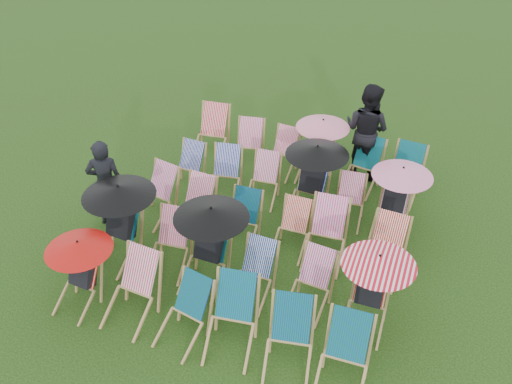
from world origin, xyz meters
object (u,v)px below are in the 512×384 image
(deckchair_0, at_px, (78,273))
(deckchair_29, at_px, (404,174))
(person_rear, at_px, (367,130))
(person_left, at_px, (106,183))
(deckchair_5, at_px, (344,360))

(deckchair_0, relative_size, deckchair_29, 1.21)
(deckchair_29, xyz_separation_m, person_rear, (-0.89, 0.56, 0.49))
(deckchair_0, xyz_separation_m, person_left, (-0.69, 1.87, 0.23))
(deckchair_5, relative_size, deckchair_29, 1.02)
(deckchair_5, xyz_separation_m, deckchair_29, (0.06, 4.61, -0.01))
(deckchair_0, height_order, person_rear, person_rear)
(deckchair_0, relative_size, person_rear, 0.60)
(person_rear, bearing_deg, deckchair_29, 167.02)
(deckchair_5, height_order, person_left, person_left)
(deckchair_0, relative_size, person_left, 0.69)
(deckchair_0, bearing_deg, deckchair_5, 4.42)
(deckchair_29, height_order, person_rear, person_rear)
(deckchair_29, bearing_deg, deckchair_5, -84.64)
(deckchair_0, distance_m, person_left, 2.01)
(deckchair_5, relative_size, person_rear, 0.51)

